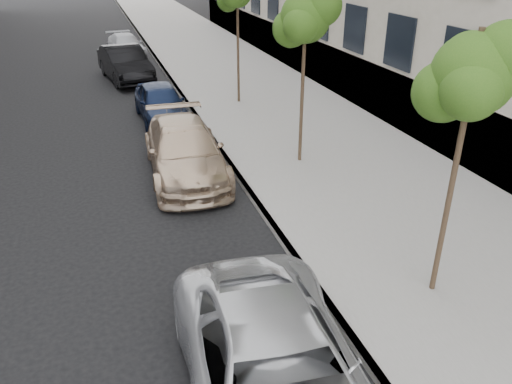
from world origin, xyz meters
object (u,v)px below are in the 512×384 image
minivan (277,379)px  tree_near (475,75)px  sedan_blue (161,102)px  sedan_rear (126,45)px  suv (185,151)px  sedan_black (125,64)px  tree_mid (306,18)px

minivan → tree_near: bearing=28.5°
minivan → sedan_blue: 13.60m
minivan → sedan_rear: bearing=93.9°
suv → sedan_black: bearing=96.0°
tree_mid → suv: size_ratio=0.98×
tree_mid → sedan_black: bearing=108.5°
suv → sedan_rear: (-0.15, 17.71, -0.12)m
suv → sedan_rear: suv is taller
minivan → sedan_rear: 26.20m
tree_mid → sedan_black: 13.18m
suv → tree_near: bearing=-60.7°
tree_mid → minivan: (-3.74, -8.18, -3.46)m
suv → sedan_blue: bearing=92.1°
sedan_blue → sedan_black: size_ratio=0.83×
sedan_blue → sedan_black: (-0.72, 6.67, 0.11)m
minivan → sedan_blue: size_ratio=1.29×
tree_mid → sedan_blue: bearing=121.6°
tree_mid → minivan: size_ratio=0.94×
sedan_black → sedan_blue: bearing=-92.9°
minivan → suv: 8.49m
tree_near → sedan_black: bearing=102.3°
tree_mid → sedan_black: size_ratio=1.01×
sedan_black → sedan_rear: sedan_black is taller
sedan_blue → suv: bearing=-92.5°
suv → sedan_rear: size_ratio=1.19×
minivan → suv: suv is taller
minivan → sedan_blue: minivan is taller
minivan → sedan_rear: size_ratio=1.24×
tree_near → sedan_rear: 25.02m
tree_near → minivan: (-3.74, -1.68, -3.41)m
minivan → sedan_black: 20.26m
minivan → sedan_black: bearing=95.2°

